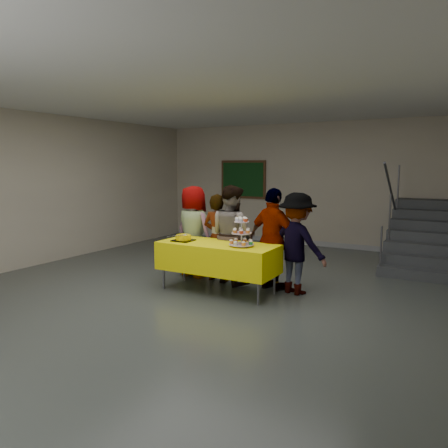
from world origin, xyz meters
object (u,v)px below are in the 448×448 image
at_px(schoolchild_d, 273,239).
at_px(noticeboard, 243,179).
at_px(schoolchild_a, 193,231).
at_px(bear_cake, 183,237).
at_px(bake_table, 218,257).
at_px(schoolchild_c, 232,234).
at_px(cupcake_stand, 242,234).
at_px(schoolchild_e, 297,243).
at_px(schoolchild_b, 218,238).
at_px(staircase, 425,240).

bearing_deg(schoolchild_d, noticeboard, -40.76).
relative_size(schoolchild_a, schoolchild_d, 0.99).
height_order(bear_cake, schoolchild_a, schoolchild_a).
height_order(bake_table, schoolchild_c, schoolchild_c).
bearing_deg(cupcake_stand, bake_table, 174.84).
xyz_separation_m(schoolchild_e, noticeboard, (-3.00, 4.03, 0.82)).
bearing_deg(schoolchild_e, cupcake_stand, 57.02).
bearing_deg(bear_cake, noticeboard, 105.77).
bearing_deg(schoolchild_a, cupcake_stand, 165.05).
distance_m(schoolchild_d, schoolchild_e, 0.39).
xyz_separation_m(schoolchild_b, noticeboard, (-1.57, 3.99, 0.85)).
height_order(schoolchild_d, noticeboard, noticeboard).
xyz_separation_m(cupcake_stand, schoolchild_c, (-0.50, 0.61, -0.13)).
height_order(schoolchild_b, schoolchild_c, schoolchild_c).
height_order(schoolchild_c, schoolchild_d, schoolchild_c).
bearing_deg(cupcake_stand, schoolchild_a, 152.88).
bearing_deg(schoolchild_a, noticeboard, -63.14).
relative_size(bake_table, schoolchild_b, 1.26).
bearing_deg(bear_cake, staircase, 49.71).
relative_size(staircase, noticeboard, 1.85).
relative_size(bear_cake, schoolchild_c, 0.22).
xyz_separation_m(bear_cake, schoolchild_c, (0.53, 0.65, -0.00)).
bearing_deg(schoolchild_d, cupcake_stand, 81.28).
bearing_deg(cupcake_stand, staircase, 59.69).
xyz_separation_m(schoolchild_a, schoolchild_b, (0.54, -0.07, -0.06)).
xyz_separation_m(bear_cake, schoolchild_b, (0.26, 0.65, -0.08)).
xyz_separation_m(schoolchild_e, staircase, (1.54, 3.19, -0.29)).
relative_size(cupcake_stand, staircase, 0.19).
distance_m(bear_cake, schoolchild_e, 1.80).
xyz_separation_m(schoolchild_a, schoolchild_d, (1.58, -0.09, 0.01)).
relative_size(schoolchild_d, noticeboard, 1.25).
height_order(bake_table, schoolchild_a, schoolchild_a).
bearing_deg(noticeboard, schoolchild_c, -65.22).
xyz_separation_m(schoolchild_c, staircase, (2.70, 3.16, -0.34)).
bearing_deg(bear_cake, schoolchild_b, 68.45).
bearing_deg(staircase, schoolchild_a, -138.60).
distance_m(schoolchild_a, noticeboard, 4.14).
xyz_separation_m(bear_cake, schoolchild_a, (-0.28, 0.71, -0.02)).
height_order(schoolchild_b, schoolchild_e, schoolchild_e).
relative_size(bear_cake, schoolchild_d, 0.22).
bearing_deg(schoolchild_c, bake_table, 119.20).
xyz_separation_m(schoolchild_a, schoolchild_c, (0.81, -0.06, 0.02)).
bearing_deg(bake_table, cupcake_stand, -5.16).
xyz_separation_m(cupcake_stand, schoolchild_a, (-1.31, 0.67, -0.14)).
bearing_deg(noticeboard, bake_table, -67.37).
height_order(schoolchild_b, schoolchild_d, schoolchild_d).
distance_m(schoolchild_b, schoolchild_d, 1.04).
distance_m(schoolchild_a, schoolchild_b, 0.54).
bearing_deg(schoolchild_c, schoolchild_a, 18.94).
xyz_separation_m(bake_table, staircase, (2.64, 3.72, -0.07)).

